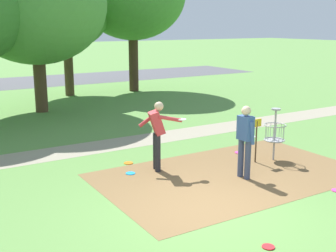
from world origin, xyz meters
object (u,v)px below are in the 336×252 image
player_foreground_watching (245,138)px  frisbee_by_tee (128,163)px  tree_mid_center (66,12)px  frisbee_mid_grass (239,153)px  tree_mid_right (35,4)px  player_throwing (157,131)px  frisbee_far_right (268,247)px  frisbee_near_basket (130,173)px  disc_golf_basket (273,132)px

player_foreground_watching → frisbee_by_tee: bearing=127.6°
tree_mid_center → frisbee_mid_grass: bearing=-87.1°
frisbee_mid_grass → tree_mid_center: 12.95m
player_foreground_watching → tree_mid_right: (-1.79, 10.39, 3.32)m
player_foreground_watching → tree_mid_right: size_ratio=0.26×
frisbee_by_tee → frisbee_mid_grass: bearing=-14.2°
frisbee_mid_grass → tree_mid_center: size_ratio=0.04×
player_foreground_watching → tree_mid_right: 11.05m
tree_mid_center → player_throwing: bearing=-99.5°
frisbee_mid_grass → frisbee_far_right: (-3.09, -4.31, 0.00)m
frisbee_near_basket → player_foreground_watching: bearing=-37.3°
player_throwing → tree_mid_right: size_ratio=0.26×
frisbee_mid_grass → frisbee_far_right: size_ratio=1.23×
player_foreground_watching → tree_mid_right: tree_mid_right is taller
player_throwing → frisbee_mid_grass: size_ratio=6.68×
disc_golf_basket → tree_mid_center: bearing=94.0°
tree_mid_center → tree_mid_right: tree_mid_right is taller
disc_golf_basket → frisbee_mid_grass: bearing=107.1°
frisbee_by_tee → tree_mid_center: size_ratio=0.04×
disc_golf_basket → tree_mid_center: (-0.92, 13.22, 3.32)m
disc_golf_basket → frisbee_far_right: bearing=-135.2°
tree_mid_right → frisbee_far_right: bearing=-90.3°
frisbee_by_tee → frisbee_mid_grass: size_ratio=0.92×
frisbee_mid_grass → player_foreground_watching: bearing=-127.8°
frisbee_near_basket → frisbee_mid_grass: 3.38m
tree_mid_center → frisbee_far_right: bearing=-98.4°
player_foreground_watching → frisbee_by_tee: player_foreground_watching is taller
player_foreground_watching → player_throwing: size_ratio=1.00×
disc_golf_basket → player_throwing: size_ratio=0.81×
player_throwing → tree_mid_center: (2.06, 12.35, 3.09)m
tree_mid_center → frisbee_by_tee: bearing=-102.0°
player_foreground_watching → player_throwing: same height
frisbee_mid_grass → frisbee_by_tee: bearing=165.8°
disc_golf_basket → frisbee_far_right: 4.82m
player_throwing → frisbee_by_tee: bearing=114.0°
player_throwing → frisbee_far_right: size_ratio=8.22×
player_foreground_watching → frisbee_far_right: bearing=-124.3°
disc_golf_basket → frisbee_near_basket: (-3.67, 0.98, -0.74)m
player_foreground_watching → frisbee_far_right: (-1.85, -2.71, -0.96)m
tree_mid_center → disc_golf_basket: bearing=-86.0°
disc_golf_basket → player_foreground_watching: (-1.53, -0.65, 0.21)m
disc_golf_basket → tree_mid_right: bearing=108.8°
frisbee_far_right → tree_mid_center: 17.25m
frisbee_far_right → tree_mid_center: size_ratio=0.04×
disc_golf_basket → player_foreground_watching: bearing=-157.1°
frisbee_far_right → tree_mid_right: 13.78m
tree_mid_right → player_throwing: bearing=-87.8°
player_throwing → frisbee_far_right: player_throwing is taller
tree_mid_center → tree_mid_right: (-2.40, -3.48, 0.21)m
tree_mid_right → frisbee_near_basket: bearing=-92.3°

